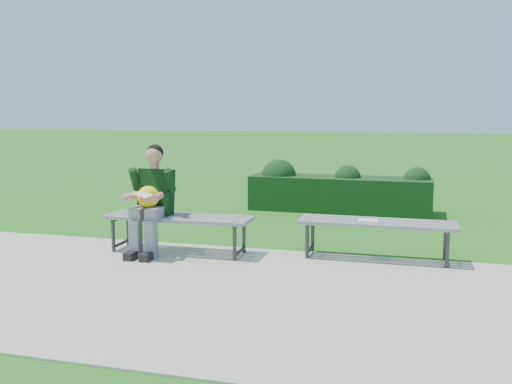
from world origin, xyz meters
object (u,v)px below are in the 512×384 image
object	(u,v)px
paper_sheet	(368,220)
bench_right	(377,226)
hedge	(336,190)
seated_boy	(151,196)
bench_left	(178,220)

from	to	relation	value
paper_sheet	bench_right	bearing A→B (deg)	0.00
paper_sheet	hedge	bearing A→B (deg)	103.73
seated_boy	paper_sheet	xyz separation A→B (m)	(2.55, 0.41, -0.24)
hedge	paper_sheet	distance (m)	3.32
seated_boy	paper_sheet	world-z (taller)	seated_boy
hedge	bench_left	xyz separation A→B (m)	(-1.47, -3.54, 0.05)
bench_right	seated_boy	world-z (taller)	seated_boy
hedge	bench_left	bearing A→B (deg)	-112.51
bench_left	paper_sheet	bearing A→B (deg)	7.91
hedge	bench_left	world-z (taller)	hedge
bench_right	paper_sheet	bearing A→B (deg)	180.00
bench_right	paper_sheet	world-z (taller)	bench_right
bench_left	bench_right	distance (m)	2.37
hedge	bench_left	size ratio (longest dim) A/B	1.74
seated_boy	bench_right	bearing A→B (deg)	8.80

